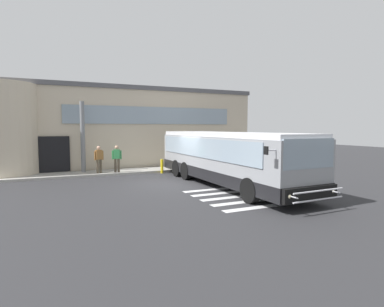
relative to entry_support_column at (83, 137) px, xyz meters
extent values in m
cube|color=#2B2B2D|center=(3.84, -5.40, -2.38)|extent=(80.00, 90.00, 0.02)
cube|color=silver|center=(5.84, -11.40, -2.37)|extent=(4.40, 0.36, 0.01)
cube|color=silver|center=(5.84, -10.50, -2.37)|extent=(4.40, 0.36, 0.01)
cube|color=silver|center=(5.84, -9.60, -2.37)|extent=(4.40, 0.36, 0.01)
cube|color=silver|center=(5.84, -8.70, -2.37)|extent=(4.40, 0.36, 0.01)
cube|color=silver|center=(5.84, -7.80, -2.37)|extent=(4.40, 0.36, 0.01)
cube|color=beige|center=(3.84, 6.60, 0.41)|extent=(18.01, 12.00, 5.57)
cube|color=#56565B|center=(3.84, 6.60, 3.35)|extent=(18.21, 12.20, 0.30)
cube|color=black|center=(-1.67, 0.55, -1.17)|extent=(1.80, 0.16, 2.40)
cube|color=#8C9EAD|center=(4.84, 0.56, 1.43)|extent=(12.01, 0.10, 1.20)
cube|color=#9E9B93|center=(3.84, -0.60, -2.30)|extent=(22.01, 2.00, 0.15)
cylinder|color=slate|center=(0.00, 0.00, 0.00)|extent=(0.28, 0.28, 4.44)
cube|color=gray|center=(6.30, -7.01, -0.95)|extent=(2.76, 11.07, 2.15)
cube|color=black|center=(6.30, -7.01, -1.75)|extent=(2.80, 11.11, 0.55)
cube|color=silver|center=(6.30, -7.01, 0.23)|extent=(2.65, 10.86, 0.20)
cube|color=#8C9EAD|center=(6.40, -12.47, -0.35)|extent=(2.35, 0.16, 1.05)
cube|color=#8C9EAD|center=(7.59, -6.69, -0.45)|extent=(0.22, 9.82, 0.95)
cube|color=#8C9EAD|center=(5.00, -6.74, -0.45)|extent=(0.22, 9.82, 0.95)
cube|color=black|center=(6.40, -12.47, 0.01)|extent=(2.15, 0.14, 0.28)
cube|color=black|center=(6.41, -12.60, -1.74)|extent=(2.45, 0.25, 0.52)
sphere|color=beige|center=(7.43, -12.62, -1.72)|extent=(0.18, 0.18, 0.18)
sphere|color=beige|center=(5.38, -12.66, -1.72)|extent=(0.18, 0.18, 0.18)
cylinder|color=#B7B7BF|center=(4.91, -12.30, -0.20)|extent=(0.40, 0.06, 0.05)
cube|color=black|center=(4.71, -12.30, -0.20)|extent=(0.04, 0.20, 0.28)
cylinder|color=black|center=(7.55, -10.70, -1.87)|extent=(0.32, 1.01, 1.00)
cylinder|color=black|center=(5.20, -10.74, -1.87)|extent=(0.32, 1.01, 1.00)
cylinder|color=black|center=(7.43, -4.68, -1.87)|extent=(0.32, 1.01, 1.00)
cylinder|color=black|center=(5.08, -4.72, -1.87)|extent=(0.32, 1.01, 1.00)
cylinder|color=black|center=(7.41, -3.38, -1.87)|extent=(0.32, 1.01, 1.00)
cylinder|color=black|center=(5.06, -3.42, -1.87)|extent=(0.32, 1.01, 1.00)
cylinder|color=#B7B7BF|center=(6.41, -12.97, -1.87)|extent=(2.25, 0.10, 0.06)
cylinder|color=#B7B7BF|center=(6.41, -12.97, -1.57)|extent=(2.25, 0.10, 0.06)
cylinder|color=#B7B7BF|center=(7.38, -12.75, -1.72)|extent=(0.06, 0.50, 0.05)
cylinder|color=#B7B7BF|center=(5.43, -12.79, -1.72)|extent=(0.06, 0.50, 0.05)
cylinder|color=#4C4233|center=(0.90, -1.17, -1.80)|extent=(0.15, 0.15, 0.85)
cylinder|color=#4C4233|center=(0.70, -1.22, -1.80)|extent=(0.15, 0.15, 0.85)
cube|color=#996633|center=(0.80, -1.19, -1.08)|extent=(0.43, 0.32, 0.58)
sphere|color=tan|center=(0.80, -1.19, -0.66)|extent=(0.23, 0.23, 0.23)
cylinder|color=#996633|center=(1.04, -1.12, -1.13)|extent=(0.09, 0.09, 0.55)
cylinder|color=#996633|center=(0.56, -1.26, -1.13)|extent=(0.09, 0.09, 0.55)
cylinder|color=#4C4233|center=(1.98, -1.18, -1.80)|extent=(0.15, 0.15, 0.85)
cylinder|color=#4C4233|center=(1.79, -1.13, -1.80)|extent=(0.15, 0.15, 0.85)
cube|color=#338C4C|center=(1.89, -1.16, -1.08)|extent=(0.43, 0.32, 0.58)
sphere|color=tan|center=(1.89, -1.16, -0.66)|extent=(0.23, 0.23, 0.23)
cylinder|color=#338C4C|center=(2.13, -1.22, -1.13)|extent=(0.09, 0.09, 0.55)
cylinder|color=#338C4C|center=(1.65, -1.09, -1.13)|extent=(0.09, 0.09, 0.55)
cylinder|color=yellow|center=(4.64, -1.80, -1.92)|extent=(0.18, 0.18, 0.90)
camera|label=1|loc=(-1.68, -20.48, 0.55)|focal=28.66mm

